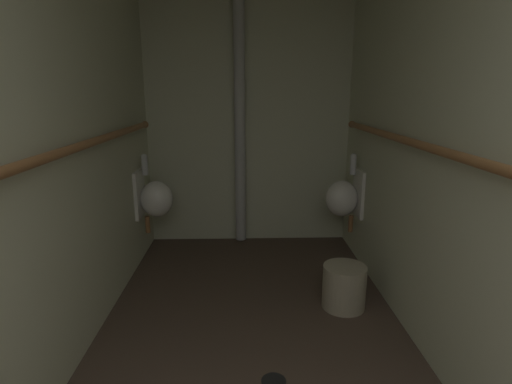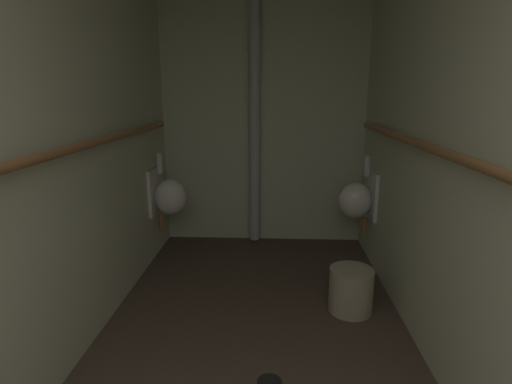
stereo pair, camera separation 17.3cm
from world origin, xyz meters
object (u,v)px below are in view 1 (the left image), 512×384
urinal_right_mid (344,197)px  standpipe_back_wall (240,114)px  floor_drain (274,381)px  waste_bin (344,287)px  urinal_left_mid (154,198)px

urinal_right_mid → standpipe_back_wall: standpipe_back_wall is taller
floor_drain → waste_bin: size_ratio=0.43×
urinal_right_mid → waste_bin: size_ratio=2.32×
floor_drain → waste_bin: waste_bin is taller
urinal_right_mid → standpipe_back_wall: bearing=154.6°
urinal_left_mid → standpipe_back_wall: 1.17m
standpipe_back_wall → waste_bin: (0.77, -1.38, -1.18)m
standpipe_back_wall → floor_drain: 2.55m
standpipe_back_wall → urinal_left_mid: bearing=-151.9°
urinal_left_mid → waste_bin: urinal_left_mid is taller
urinal_right_mid → floor_drain: (-0.78, -1.70, -0.60)m
waste_bin → urinal_right_mid: bearing=77.6°
standpipe_back_wall → waste_bin: size_ratio=8.11×
standpipe_back_wall → urinal_right_mid: bearing=-25.4°
standpipe_back_wall → floor_drain: standpipe_back_wall is taller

